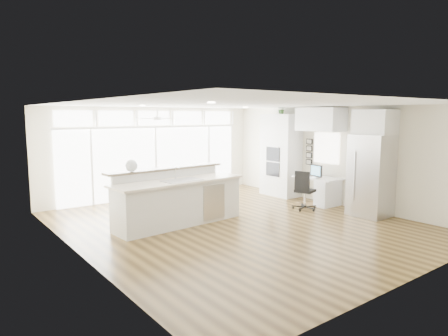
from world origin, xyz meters
TOP-DOWN VIEW (x-y plane):
  - floor at (0.00, 0.00)m, footprint 7.00×8.00m
  - ceiling at (0.00, 0.00)m, footprint 7.00×8.00m
  - wall_back at (0.00, 4.00)m, footprint 7.00×0.04m
  - wall_front at (0.00, -4.00)m, footprint 7.00×0.04m
  - wall_left at (-3.50, 0.00)m, footprint 0.04×8.00m
  - wall_right at (3.50, 0.00)m, footprint 0.04×8.00m
  - glass_wall at (0.00, 3.94)m, footprint 5.80×0.06m
  - transom_row at (0.00, 3.94)m, footprint 5.90×0.06m
  - desk_window at (3.46, 0.30)m, footprint 0.04×0.85m
  - ceiling_fan at (-0.50, 2.80)m, footprint 1.16×1.16m
  - recessed_lights at (0.00, 0.20)m, footprint 3.40×3.00m
  - oven_cabinet at (3.17, 1.80)m, footprint 0.64×1.20m
  - desk_nook at (3.13, 0.30)m, footprint 0.72×1.30m
  - upper_cabinets at (3.17, 0.30)m, footprint 0.64×1.30m
  - refrigerator at (3.11, -1.35)m, footprint 0.76×0.90m
  - fridge_cabinet at (3.17, -1.35)m, footprint 0.64×0.90m
  - framed_photos at (3.46, 0.92)m, footprint 0.06×0.22m
  - kitchen_island at (-1.04, 0.82)m, footprint 3.22×1.40m
  - rug at (2.94, 0.31)m, footprint 0.96×0.76m
  - office_chair at (2.32, 0.04)m, footprint 0.66×0.63m
  - fishbowl at (-2.02, 1.15)m, footprint 0.29×0.29m
  - monitor at (3.05, 0.30)m, footprint 0.14×0.45m
  - keyboard at (2.88, 0.30)m, footprint 0.12×0.32m
  - potted_plant at (3.17, 1.80)m, footprint 0.30×0.33m

SIDE VIEW (x-z plane):
  - floor at x=0.00m, z-range -0.02..0.00m
  - rug at x=2.94m, z-range 0.00..0.01m
  - desk_nook at x=3.13m, z-range 0.00..0.76m
  - office_chair at x=2.32m, z-range 0.00..1.03m
  - kitchen_island at x=-1.04m, z-range 0.00..1.25m
  - keyboard at x=2.88m, z-range 0.76..0.78m
  - monitor at x=3.05m, z-range 0.76..1.13m
  - refrigerator at x=3.11m, z-range 0.00..2.00m
  - glass_wall at x=0.00m, z-range 0.01..2.09m
  - oven_cabinet at x=3.17m, z-range 0.00..2.50m
  - wall_back at x=0.00m, z-range 0.00..2.70m
  - wall_front at x=0.00m, z-range 0.00..2.70m
  - wall_left at x=-3.50m, z-range 0.00..2.70m
  - wall_right at x=3.50m, z-range 0.00..2.70m
  - fishbowl at x=-2.02m, z-range 1.25..1.52m
  - framed_photos at x=3.46m, z-range 1.00..1.80m
  - desk_window at x=3.46m, z-range 1.12..1.98m
  - fridge_cabinet at x=3.17m, z-range 2.00..2.60m
  - upper_cabinets at x=3.17m, z-range 2.03..2.67m
  - transom_row at x=0.00m, z-range 2.18..2.58m
  - ceiling_fan at x=-0.50m, z-range 2.32..2.64m
  - potted_plant at x=3.17m, z-range 2.50..2.75m
  - recessed_lights at x=0.00m, z-range 2.67..2.69m
  - ceiling at x=0.00m, z-range 2.69..2.71m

